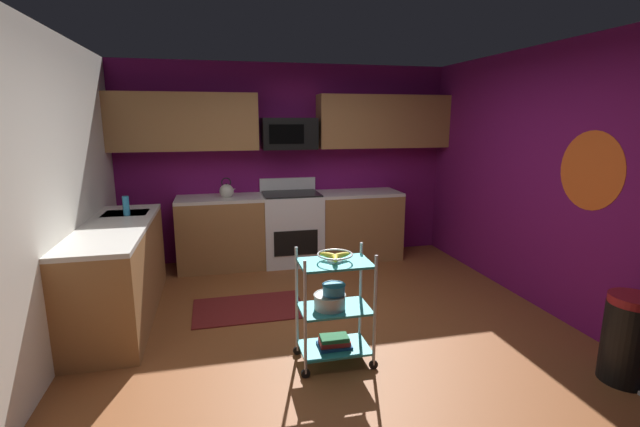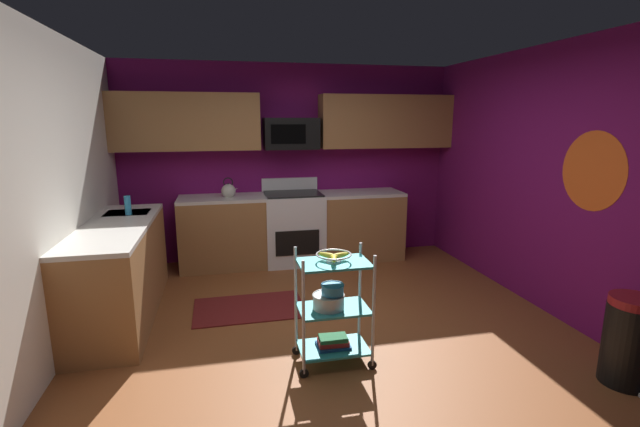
{
  "view_description": "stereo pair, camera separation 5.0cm",
  "coord_description": "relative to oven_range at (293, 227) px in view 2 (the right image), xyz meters",
  "views": [
    {
      "loc": [
        -0.95,
        -3.56,
        1.89
      ],
      "look_at": [
        -0.05,
        0.26,
        1.05
      ],
      "focal_mm": 24.93,
      "sensor_mm": 36.0,
      "label": 1
    },
    {
      "loc": [
        -0.9,
        -3.57,
        1.89
      ],
      "look_at": [
        -0.05,
        0.26,
        1.05
      ],
      "focal_mm": 24.93,
      "sensor_mm": 36.0,
      "label": 2
    }
  ],
  "objects": [
    {
      "name": "floor",
      "position": [
        0.01,
        -2.1,
        -0.5
      ],
      "size": [
        4.4,
        4.8,
        0.04
      ],
      "primitive_type": "cube",
      "color": "brown",
      "rests_on": "ground"
    },
    {
      "name": "wall_back",
      "position": [
        0.01,
        0.33,
        0.82
      ],
      "size": [
        4.52,
        0.06,
        2.6
      ],
      "primitive_type": "cube",
      "color": "#6B1156",
      "rests_on": "ground"
    },
    {
      "name": "wall_left",
      "position": [
        -2.22,
        -2.1,
        0.82
      ],
      "size": [
        0.06,
        4.8,
        2.6
      ],
      "primitive_type": "cube",
      "color": "silver",
      "rests_on": "ground"
    },
    {
      "name": "wall_right",
      "position": [
        2.24,
        -2.1,
        0.82
      ],
      "size": [
        0.06,
        4.8,
        2.6
      ],
      "primitive_type": "cube",
      "color": "#6B1156",
      "rests_on": "ground"
    },
    {
      "name": "wall_flower_decal",
      "position": [
        2.21,
        -2.48,
        0.97
      ],
      "size": [
        0.0,
        0.69,
        0.69
      ],
      "primitive_type": "cylinder",
      "rotation": [
        0.0,
        1.57,
        0.0
      ],
      "color": "#E5591E"
    },
    {
      "name": "counter_run",
      "position": [
        -0.77,
        -0.53,
        -0.01
      ],
      "size": [
        3.67,
        2.59,
        0.92
      ],
      "color": "#9E6B3D",
      "rests_on": "ground"
    },
    {
      "name": "oven_range",
      "position": [
        0.0,
        0.0,
        0.0
      ],
      "size": [
        0.76,
        0.65,
        1.1
      ],
      "color": "white",
      "rests_on": "ground"
    },
    {
      "name": "upper_cabinets",
      "position": [
        0.01,
        0.13,
        1.37
      ],
      "size": [
        4.4,
        0.33,
        0.7
      ],
      "color": "#9E6B3D"
    },
    {
      "name": "microwave",
      "position": [
        -0.0,
        0.1,
        1.22
      ],
      "size": [
        0.7,
        0.39,
        0.4
      ],
      "color": "black"
    },
    {
      "name": "rolling_cart",
      "position": [
        -0.1,
        -2.57,
        -0.03
      ],
      "size": [
        0.6,
        0.37,
        0.91
      ],
      "color": "silver",
      "rests_on": "ground"
    },
    {
      "name": "fruit_bowl",
      "position": [
        -0.1,
        -2.57,
        0.4
      ],
      "size": [
        0.27,
        0.27,
        0.07
      ],
      "color": "silver",
      "rests_on": "rolling_cart"
    },
    {
      "name": "mixing_bowl_large",
      "position": [
        -0.14,
        -2.57,
        0.04
      ],
      "size": [
        0.25,
        0.25,
        0.11
      ],
      "color": "silver",
      "rests_on": "rolling_cart"
    },
    {
      "name": "mixing_bowl_small",
      "position": [
        -0.11,
        -2.58,
        0.14
      ],
      "size": [
        0.18,
        0.18,
        0.08
      ],
      "color": "#338CBF",
      "rests_on": "rolling_cart"
    },
    {
      "name": "book_stack",
      "position": [
        -0.1,
        -2.57,
        -0.31
      ],
      "size": [
        0.26,
        0.18,
        0.09
      ],
      "color": "#1E4C8C",
      "rests_on": "rolling_cart"
    },
    {
      "name": "kettle",
      "position": [
        -0.82,
        -0.0,
        0.52
      ],
      "size": [
        0.21,
        0.18,
        0.26
      ],
      "color": "beige",
      "rests_on": "counter_run"
    },
    {
      "name": "dish_soap_bottle",
      "position": [
        -1.85,
        -0.89,
        0.54
      ],
      "size": [
        0.06,
        0.06,
        0.2
      ],
      "primitive_type": "cylinder",
      "color": "#2D8CBF",
      "rests_on": "counter_run"
    },
    {
      "name": "trash_can",
      "position": [
        1.91,
        -3.3,
        -0.15
      ],
      "size": [
        0.34,
        0.42,
        0.66
      ],
      "color": "black",
      "rests_on": "ground"
    },
    {
      "name": "floor_rug",
      "position": [
        -0.69,
        -1.41,
        -0.47
      ],
      "size": [
        1.11,
        0.71,
        0.01
      ],
      "primitive_type": "cube",
      "rotation": [
        0.0,
        0.0,
        0.01
      ],
      "color": "maroon",
      "rests_on": "ground"
    }
  ]
}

